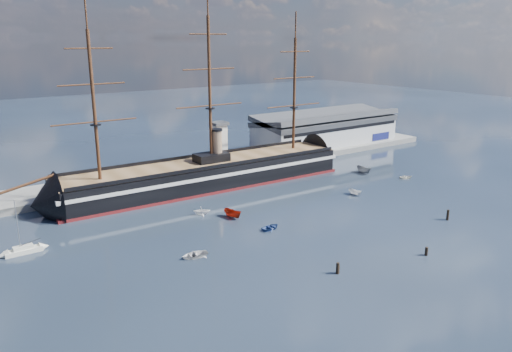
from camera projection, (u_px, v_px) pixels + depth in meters
ground at (272, 198)px, 141.30m from camera, size 600.00×600.00×0.00m
quay at (233, 167)px, 175.14m from camera, size 180.00×18.00×2.00m
warehouse at (326, 129)px, 203.01m from camera, size 63.00×21.00×11.60m
quay_tower at (219, 143)px, 166.26m from camera, size 5.00×5.00×15.00m
warship at (201, 175)px, 149.44m from camera, size 113.11×18.90×53.94m
sailboat at (23, 250)px, 104.65m from camera, size 7.41×2.18×11.85m
motorboat_a at (233, 218)px, 125.57m from camera, size 7.01×3.71×2.66m
motorboat_b at (271, 229)px, 118.05m from camera, size 1.76×3.29×1.46m
motorboat_c at (355, 195)px, 143.66m from camera, size 5.25×2.21×2.06m
motorboat_d at (202, 215)px, 127.75m from camera, size 5.80×7.32×2.47m
motorboat_e at (406, 178)px, 160.81m from camera, size 1.92×2.97×1.29m
motorboat_f at (363, 173)px, 166.98m from camera, size 7.32×3.02×2.87m
motorboat_g at (195, 257)px, 102.95m from camera, size 1.78×3.62×1.62m
piling_near_left at (337, 274)px, 95.78m from camera, size 0.64×0.64×2.98m
piling_near_mid at (426, 255)px, 103.88m from camera, size 0.64×0.64×2.50m
piling_near_right at (447, 220)px, 123.98m from camera, size 0.64×0.64×3.40m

